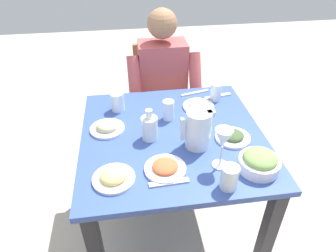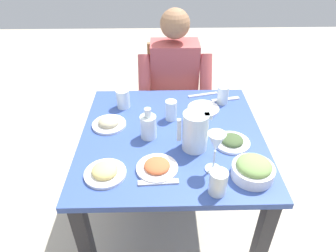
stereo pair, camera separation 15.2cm
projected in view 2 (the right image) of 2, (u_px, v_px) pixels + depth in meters
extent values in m
plane|color=#B7AD99|center=(171.00, 224.00, 1.95)|extent=(8.00, 8.00, 0.00)
cube|color=#334C99|center=(172.00, 137.00, 1.53)|extent=(0.92, 0.92, 0.03)
cube|color=#232328|center=(228.00, 142.00, 2.08)|extent=(0.06, 0.06, 0.70)
cube|color=#232328|center=(111.00, 144.00, 2.07)|extent=(0.06, 0.06, 0.70)
cube|color=#232328|center=(259.00, 248.00, 1.42)|extent=(0.06, 0.06, 0.70)
cube|color=#232328|center=(88.00, 252.00, 1.41)|extent=(0.06, 0.06, 0.70)
cube|color=olive|center=(193.00, 119.00, 2.55)|extent=(0.04, 0.04, 0.43)
cube|color=olive|center=(153.00, 120.00, 2.54)|extent=(0.04, 0.04, 0.43)
cube|color=olive|center=(197.00, 144.00, 2.27)|extent=(0.04, 0.04, 0.43)
cube|color=olive|center=(152.00, 145.00, 2.26)|extent=(0.04, 0.04, 0.43)
cube|color=olive|center=(174.00, 107.00, 2.27)|extent=(0.40, 0.40, 0.03)
cube|color=olive|center=(173.00, 70.00, 2.29)|extent=(0.38, 0.04, 0.42)
cube|color=#B24C4C|center=(174.00, 77.00, 2.10)|extent=(0.32, 0.20, 0.50)
sphere|color=#936B4C|center=(175.00, 24.00, 1.88)|extent=(0.19, 0.19, 0.19)
cylinder|color=#473D33|center=(187.00, 126.00, 2.11)|extent=(0.11, 0.38, 0.11)
cylinder|color=#473D33|center=(188.00, 165.00, 2.07)|extent=(0.10, 0.10, 0.46)
cylinder|color=#B24C4C|center=(206.00, 83.00, 1.97)|extent=(0.08, 0.23, 0.37)
cylinder|color=#473D33|center=(163.00, 126.00, 2.10)|extent=(0.11, 0.38, 0.11)
cylinder|color=#473D33|center=(163.00, 166.00, 2.06)|extent=(0.10, 0.10, 0.46)
cylinder|color=#B24C4C|center=(145.00, 84.00, 1.96)|extent=(0.08, 0.23, 0.37)
cylinder|color=silver|center=(195.00, 131.00, 1.39)|extent=(0.12, 0.12, 0.19)
cube|color=silver|center=(179.00, 130.00, 1.38)|extent=(0.02, 0.02, 0.11)
cube|color=silver|center=(208.00, 116.00, 1.34)|extent=(0.04, 0.03, 0.02)
cylinder|color=white|center=(253.00, 172.00, 1.27)|extent=(0.18, 0.18, 0.05)
ellipsoid|color=#759951|center=(254.00, 165.00, 1.25)|extent=(0.15, 0.15, 0.06)
cylinder|color=white|center=(203.00, 109.00, 1.71)|extent=(0.18, 0.18, 0.01)
ellipsoid|color=white|center=(204.00, 106.00, 1.70)|extent=(0.11, 0.11, 0.05)
cylinder|color=white|center=(157.00, 168.00, 1.31)|extent=(0.18, 0.18, 0.01)
ellipsoid|color=#CC5B33|center=(157.00, 166.00, 1.30)|extent=(0.11, 0.11, 0.04)
cylinder|color=white|center=(232.00, 143.00, 1.46)|extent=(0.17, 0.17, 0.01)
ellipsoid|color=#3D512D|center=(232.00, 140.00, 1.45)|extent=(0.11, 0.11, 0.04)
cylinder|color=white|center=(109.00, 124.00, 1.58)|extent=(0.18, 0.18, 0.01)
ellipsoid|color=#B7AD89|center=(109.00, 122.00, 1.57)|extent=(0.11, 0.11, 0.05)
cylinder|color=white|center=(105.00, 173.00, 1.29)|extent=(0.18, 0.18, 0.01)
ellipsoid|color=#E0C670|center=(105.00, 170.00, 1.28)|extent=(0.11, 0.11, 0.05)
cylinder|color=silver|center=(123.00, 99.00, 1.71)|extent=(0.08, 0.08, 0.11)
cylinder|color=silver|center=(223.00, 95.00, 1.74)|extent=(0.07, 0.07, 0.11)
cylinder|color=silver|center=(218.00, 182.00, 1.18)|extent=(0.07, 0.07, 0.11)
cylinder|color=silver|center=(171.00, 110.00, 1.61)|extent=(0.06, 0.06, 0.11)
cylinder|color=silver|center=(213.00, 169.00, 1.31)|extent=(0.07, 0.07, 0.01)
cylinder|color=silver|center=(214.00, 160.00, 1.28)|extent=(0.01, 0.01, 0.10)
cone|color=silver|center=(216.00, 142.00, 1.23)|extent=(0.08, 0.08, 0.09)
cylinder|color=silver|center=(148.00, 127.00, 1.47)|extent=(0.08, 0.08, 0.12)
cylinder|color=gold|center=(149.00, 131.00, 1.49)|extent=(0.07, 0.07, 0.07)
cylinder|color=silver|center=(148.00, 113.00, 1.43)|extent=(0.03, 0.03, 0.04)
cube|color=silver|center=(225.00, 99.00, 1.80)|extent=(0.17, 0.06, 0.01)
cube|color=silver|center=(203.00, 95.00, 1.84)|extent=(0.18, 0.06, 0.01)
cube|color=silver|center=(158.00, 182.00, 1.25)|extent=(0.17, 0.03, 0.01)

